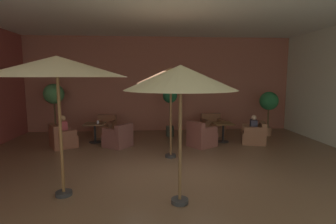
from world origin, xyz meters
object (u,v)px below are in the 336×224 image
Objects in this scene: cafe_table_front_left at (95,128)px; armchair_front_left_north at (62,139)px; patio_umbrella_center_beige at (171,76)px; patron_by_window at (254,125)px; potted_tree_mid_left at (269,104)px; armchair_front_left_south at (106,128)px; potted_tree_left_corner at (170,103)px; armchair_front_left_east at (118,138)px; patio_umbrella_near_wall at (180,78)px; cafe_table_front_right at (223,128)px; patron_blue_shirt at (63,126)px; iced_drink_cup at (98,122)px; armchair_front_right_north at (254,135)px; patio_umbrella_tall_red at (57,67)px; armchair_front_right_east at (212,128)px; potted_tree_mid_right at (54,98)px; armchair_front_right_south at (201,137)px.

cafe_table_front_left is 0.66× the size of armchair_front_left_north.
patio_umbrella_center_beige is 3.76m from patron_by_window.
potted_tree_mid_left is (4.13, 2.60, -1.07)m from patio_umbrella_center_beige.
armchair_front_left_south is at bearing 80.07° from cafe_table_front_left.
cafe_table_front_left is 0.38× the size of potted_tree_left_corner.
patio_umbrella_near_wall is (1.58, -4.13, 2.00)m from armchair_front_left_east.
potted_tree_mid_left is (2.09, 0.92, 0.77)m from cafe_table_front_right.
patron_blue_shirt reaches higher than cafe_table_front_left.
patron_blue_shirt is (-7.62, -1.21, -0.58)m from potted_tree_mid_left.
potted_tree_left_corner reaches higher than iced_drink_cup.
patron_blue_shirt is at bearing 179.99° from armchair_front_right_north.
armchair_front_right_north is 0.51× the size of potted_tree_left_corner.
patio_umbrella_tall_red is 5.82m from potted_tree_left_corner.
potted_tree_mid_left reaches higher than armchair_front_right_east.
armchair_front_right_north is (5.45, -1.69, -0.00)m from armchair_front_left_south.
potted_tree_mid_left is at bearing -4.20° from armchair_front_left_south.
armchair_front_left_north is 1.21× the size of armchair_front_right_east.
armchair_front_left_east is (1.87, -0.08, 0.02)m from armchair_front_left_north.
potted_tree_mid_right is 7.63m from patron_by_window.
armchair_front_right_south reaches higher than armchair_front_right_north.
patio_umbrella_near_wall reaches higher than armchair_front_left_south.
armchair_front_right_north is at bearing -130.89° from potted_tree_mid_left.
armchair_front_left_north is 5.62m from armchair_front_right_east.
patron_by_window reaches higher than iced_drink_cup.
armchair_front_right_north is 0.55× the size of potted_tree_mid_left.
armchair_front_right_south reaches higher than cafe_table_front_left.
cafe_table_front_right is 1.03× the size of patron_blue_shirt.
armchair_front_right_south is 3.67m from iced_drink_cup.
patio_umbrella_near_wall is 1.44× the size of potted_tree_mid_left.
potted_tree_mid_right is (-8.46, 0.55, 0.23)m from potted_tree_mid_left.
patron_by_window is (5.37, 3.75, -1.85)m from patio_umbrella_tall_red.
armchair_front_left_north is at bearing -179.82° from armchair_front_right_north.
potted_tree_left_corner reaches higher than armchair_front_left_south.
patron_by_window is at bearing -13.32° from potted_tree_mid_right.
potted_tree_left_corner is 0.91× the size of potted_tree_mid_right.
armchair_front_left_east reaches higher than cafe_table_front_right.
patio_umbrella_center_beige is 3.47m from iced_drink_cup.
potted_tree_mid_left is 1.73m from patron_by_window.
potted_tree_mid_left reaches higher than armchair_front_right_south.
armchair_front_left_east is at bearing -36.92° from cafe_table_front_left.
armchair_front_left_east is 4.72m from patron_by_window.
armchair_front_left_south is at bearing 56.32° from patron_blue_shirt.
potted_tree_left_corner is at bearing 154.55° from patron_by_window.
patio_umbrella_center_beige is (1.65, -1.29, 2.05)m from armchair_front_left_east.
armchair_front_right_east is 0.43× the size of potted_tree_mid_right.
cafe_table_front_left is 1.15m from armchair_front_left_south.
potted_tree_mid_right is at bearing 177.89° from armchair_front_left_south.
patio_umbrella_near_wall reaches higher than patron_by_window.
iced_drink_cup is at bearing 174.96° from patron_by_window.
potted_tree_mid_left is at bearing 9.13° from armchair_front_left_north.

